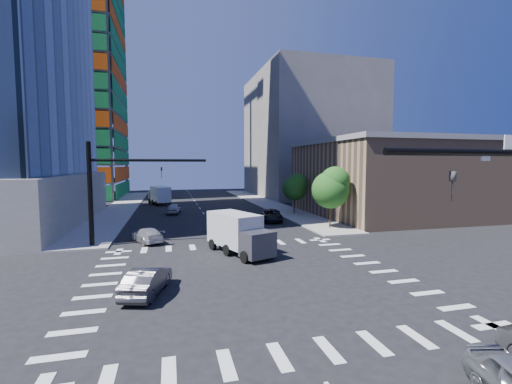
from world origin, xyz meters
name	(u,v)px	position (x,y,z in m)	size (l,w,h in m)	color
ground	(250,278)	(0.00, 0.00, 0.00)	(160.00, 160.00, 0.00)	black
road_markings	(250,278)	(0.00, 0.00, 0.01)	(20.00, 20.00, 0.01)	silver
sidewalk_ne	(266,203)	(12.50, 40.00, 0.07)	(5.00, 60.00, 0.15)	gray
sidewalk_nw	(122,207)	(-12.50, 40.00, 0.07)	(5.00, 60.00, 0.15)	gray
construction_building	(58,83)	(-27.41, 61.93, 24.61)	(25.16, 34.50, 70.60)	slate
commercial_building	(385,178)	(25.00, 22.00, 5.31)	(20.50, 22.50, 10.60)	#937255
bg_building_ne	(308,136)	(27.00, 55.00, 14.00)	(24.00, 30.00, 28.00)	slate
signal_mast_nw	(108,184)	(-10.00, 11.50, 5.49)	(10.20, 0.40, 9.00)	black
tree_south	(332,187)	(12.63, 13.90, 4.69)	(4.16, 4.16, 6.82)	#382316
tree_north	(295,187)	(12.93, 25.90, 3.99)	(3.54, 3.52, 5.78)	#382316
car_nb_far	(272,215)	(7.68, 20.52, 0.75)	(2.49, 5.39, 1.50)	black
car_sb_near	(147,235)	(-6.97, 12.13, 0.66)	(1.86, 4.57, 1.33)	silver
car_sb_mid	(174,209)	(-4.22, 30.51, 0.75)	(1.78, 4.42, 1.51)	#ABAFB2
car_sb_cross	(147,281)	(-6.16, -1.22, 0.74)	(1.57, 4.49, 1.48)	#444348
box_truck_near	(241,237)	(0.61, 5.78, 1.42)	(4.62, 6.62, 3.20)	black
box_truck_far	(159,196)	(-6.63, 43.45, 1.44)	(4.24, 6.69, 3.25)	black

